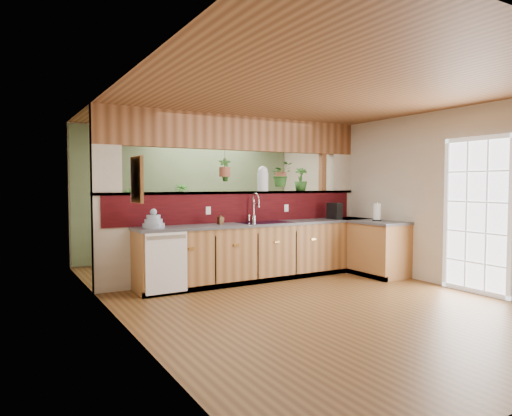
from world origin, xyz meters
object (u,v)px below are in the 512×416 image
paper_towel (377,212)px  shelving_console (164,237)px  faucet (255,206)px  coffee_maker (335,212)px  glass_jar (263,179)px  soap_dispenser (220,219)px  dish_stack (154,222)px

paper_towel → shelving_console: (-2.65, 2.94, -0.54)m
faucet → coffee_maker: faucet is taller
paper_towel → coffee_maker: bearing=119.1°
coffee_maker → glass_jar: 1.41m
faucet → paper_towel: faucet is taller
paper_towel → glass_jar: 1.97m
paper_towel → soap_dispenser: bearing=164.4°
faucet → shelving_console: bearing=110.4°
coffee_maker → shelving_console: coffee_maker is taller
faucet → soap_dispenser: 0.70m
paper_towel → glass_jar: glass_jar is taller
shelving_console → soap_dispenser: bearing=-90.9°
coffee_maker → glass_jar: (-1.22, 0.40, 0.57)m
soap_dispenser → glass_jar: glass_jar is taller
coffee_maker → dish_stack: bearing=170.9°
soap_dispenser → glass_jar: bearing=19.5°
shelving_console → dish_stack: bearing=-116.1°
dish_stack → shelving_console: size_ratio=0.21×
soap_dispenser → faucet: bearing=9.8°
faucet → dish_stack: bearing=-174.5°
paper_towel → glass_jar: bearing=146.6°
dish_stack → shelving_console: (0.93, 2.29, -0.48)m
coffee_maker → paper_towel: (0.36, -0.64, 0.01)m
paper_towel → glass_jar: size_ratio=0.74×
glass_jar → shelving_console: size_ratio=0.28×
soap_dispenser → coffee_maker: coffee_maker is taller
faucet → dish_stack: size_ratio=1.51×
glass_jar → faucet: bearing=-141.9°
faucet → soap_dispenser: (-0.67, -0.12, -0.17)m
dish_stack → soap_dispenser: size_ratio=1.82×
faucet → glass_jar: bearing=38.1°
paper_towel → dish_stack: bearing=169.6°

